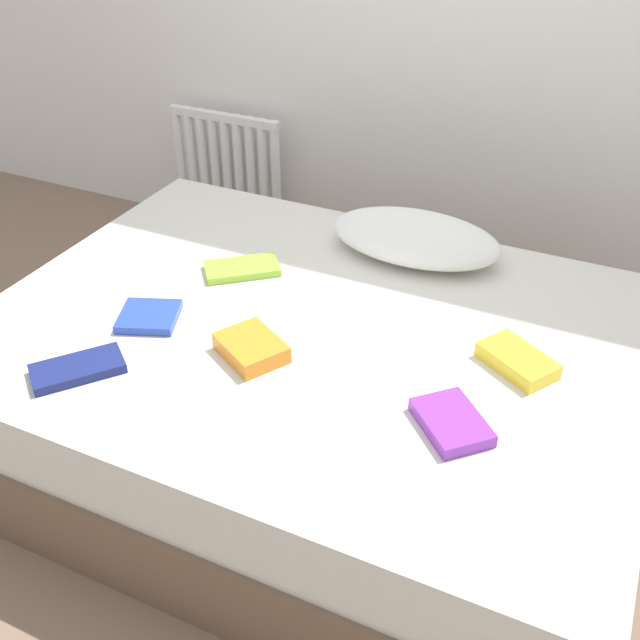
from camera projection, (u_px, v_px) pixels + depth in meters
The scene contains 10 objects.
ground_plane at pixel (314, 444), 2.50m from camera, with size 8.00×8.00×0.00m, color #7F6651.
bed at pixel (313, 388), 2.36m from camera, with size 2.00×1.50×0.50m.
radiator at pixel (227, 167), 3.55m from camera, with size 0.58×0.04×0.53m.
pillow at pixel (415, 238), 2.52m from camera, with size 0.59×0.34×0.14m, color white.
textbook_blue at pixel (149, 317), 2.22m from camera, with size 0.17×0.16×0.03m, color #2847B7.
textbook_yellow at pixel (517, 361), 2.02m from camera, with size 0.21×0.12×0.05m, color yellow.
textbook_navy at pixel (78, 369), 2.01m from camera, with size 0.25×0.12×0.03m, color navy.
textbook_purple at pixel (451, 422), 1.83m from camera, with size 0.20×0.14×0.04m, color purple.
textbook_orange at pixel (251, 348), 2.07m from camera, with size 0.19×0.15×0.05m, color orange.
textbook_lime at pixel (242, 268), 2.46m from camera, with size 0.24×0.13×0.02m, color #8CC638.
Camera 1 is at (0.79, -1.64, 1.76)m, focal length 41.27 mm.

